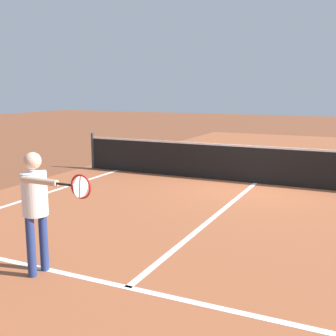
{
  "coord_description": "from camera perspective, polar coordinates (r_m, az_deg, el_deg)",
  "views": [
    {
      "loc": [
        2.45,
        -10.49,
        2.34
      ],
      "look_at": [
        -0.63,
        -3.92,
        1.0
      ],
      "focal_mm": 45.38,
      "sensor_mm": 36.0,
      "label": 1
    }
  ],
  "objects": [
    {
      "name": "line_center_service",
      "position": [
        8.04,
        6.26,
        -6.5
      ],
      "size": [
        0.1,
        6.4,
        0.01
      ],
      "primitive_type": "cube",
      "color": "white",
      "rests_on": "ground_plane"
    },
    {
      "name": "court_surface_inbounds",
      "position": [
        11.03,
        11.66,
        -2.01
      ],
      "size": [
        10.62,
        24.4,
        0.0
      ],
      "primitive_type": "cube",
      "color": "#9E5433",
      "rests_on": "ground_plane"
    },
    {
      "name": "player_near",
      "position": [
        5.58,
        -17.26,
        -4.14
      ],
      "size": [
        1.17,
        0.54,
        1.59
      ],
      "color": "navy",
      "rests_on": "ground_plane"
    },
    {
      "name": "net",
      "position": [
        10.93,
        11.76,
        0.51
      ],
      "size": [
        10.01,
        0.09,
        1.07
      ],
      "color": "#33383D",
      "rests_on": "ground_plane"
    },
    {
      "name": "ground_plane",
      "position": [
        11.03,
        11.66,
        -2.02
      ],
      "size": [
        60.0,
        60.0,
        0.0
      ],
      "primitive_type": "plane",
      "color": "brown"
    },
    {
      "name": "line_service_near",
      "position": [
        5.31,
        -5.46,
        -15.68
      ],
      "size": [
        8.22,
        0.1,
        0.01
      ],
      "primitive_type": "cube",
      "color": "white",
      "rests_on": "ground_plane"
    }
  ]
}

